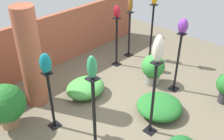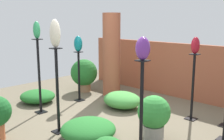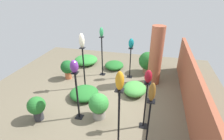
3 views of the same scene
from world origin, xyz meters
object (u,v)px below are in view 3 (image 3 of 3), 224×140
object	(u,v)px
pedestal_jade	(102,58)
pedestal_violet	(78,98)
art_vase_amber	(120,81)
art_vase_violet	(74,66)
art_vase_ruby	(148,77)
art_vase_teal	(131,43)
brick_pillar	(156,56)
pedestal_teal	(130,64)
potted_plant_mid_right	(67,68)
pedestal_ivory	(84,70)
pedestal_amber	(119,124)
potted_plant_mid_left	(99,105)
pedestal_bronze	(148,127)
potted_plant_back_center	(37,107)
potted_plant_front_right	(148,61)
art_vase_ivory	(82,41)
pedestal_ruby	(145,108)
art_vase_bronze	(152,92)
art_vase_jade	(101,32)

from	to	relation	value
pedestal_jade	pedestal_violet	world-z (taller)	pedestal_jade
pedestal_jade	art_vase_amber	world-z (taller)	art_vase_amber
art_vase_violet	art_vase_ruby	bearing A→B (deg)	92.76
art_vase_teal	pedestal_violet	bearing A→B (deg)	-20.51
brick_pillar	pedestal_jade	distance (m)	2.01
pedestal_teal	potted_plant_mid_right	distance (m)	2.36
pedestal_ivory	art_vase_violet	distance (m)	1.74
pedestal_amber	potted_plant_mid_left	bearing A→B (deg)	-140.40
art_vase_teal	potted_plant_mid_left	distance (m)	2.68
pedestal_amber	brick_pillar	bearing A→B (deg)	168.68
pedestal_jade	pedestal_bronze	world-z (taller)	pedestal_jade
art_vase_ruby	art_vase_amber	bearing A→B (deg)	-30.32
potted_plant_back_center	potted_plant_front_right	bearing A→B (deg)	143.09
brick_pillar	art_vase_ruby	bearing A→B (deg)	-3.67
pedestal_jade	art_vase_ivory	bearing A→B (deg)	-15.69
pedestal_violet	art_vase_amber	bearing A→B (deg)	59.46
pedestal_ruby	art_vase_teal	size ratio (longest dim) A/B	3.53
potted_plant_mid_right	potted_plant_front_right	bearing A→B (deg)	113.20
art_vase_teal	art_vase_violet	distance (m)	2.78
pedestal_teal	pedestal_violet	size ratio (longest dim) A/B	0.86
pedestal_violet	art_vase_bronze	bearing A→B (deg)	73.64
pedestal_ruby	brick_pillar	bearing A→B (deg)	176.33
pedestal_violet	potted_plant_mid_left	bearing A→B (deg)	104.97
art_vase_amber	art_vase_violet	size ratio (longest dim) A/B	1.19
art_vase_violet	art_vase_ivory	bearing A→B (deg)	-164.16
art_vase_bronze	potted_plant_front_right	size ratio (longest dim) A/B	0.46
potted_plant_front_right	potted_plant_back_center	size ratio (longest dim) A/B	1.28
art_vase_jade	potted_plant_mid_right	world-z (taller)	art_vase_jade
pedestal_teal	art_vase_ivory	distance (m)	2.13
pedestal_ruby	art_vase_teal	world-z (taller)	art_vase_teal
pedestal_amber	pedestal_ruby	xyz separation A→B (m)	(-0.82, 0.48, -0.12)
art_vase_amber	art_vase_ivory	bearing A→B (deg)	-142.95
pedestal_jade	potted_plant_back_center	world-z (taller)	pedestal_jade
pedestal_teal	art_vase_ruby	world-z (taller)	art_vase_ruby
art_vase_teal	brick_pillar	bearing A→B (deg)	76.65
potted_plant_back_center	art_vase_teal	bearing A→B (deg)	145.76
pedestal_jade	pedestal_ivory	size ratio (longest dim) A/B	1.05
pedestal_ruby	art_vase_bronze	xyz separation A→B (m)	(0.62, 0.11, 0.87)
pedestal_teal	art_vase_ruby	distance (m)	2.78
pedestal_jade	art_vase_jade	xyz separation A→B (m)	(-0.00, 0.00, 1.00)
pedestal_jade	art_vase_violet	xyz separation A→B (m)	(2.54, 0.11, 0.82)
art_vase_jade	potted_plant_front_right	world-z (taller)	art_vase_jade
potted_plant_mid_left	potted_plant_back_center	world-z (taller)	potted_plant_mid_left
art_vase_teal	potted_plant_back_center	bearing A→B (deg)	-34.24
pedestal_bronze	potted_plant_front_right	size ratio (longest dim) A/B	1.44
art_vase_amber	pedestal_violet	bearing A→B (deg)	-120.54
pedestal_ivory	art_vase_ruby	world-z (taller)	art_vase_ruby
pedestal_ruby	pedestal_bronze	xyz separation A→B (m)	(0.62, 0.11, -0.02)
pedestal_amber	art_vase_ruby	distance (m)	1.20
pedestal_violet	art_vase_ruby	bearing A→B (deg)	92.76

